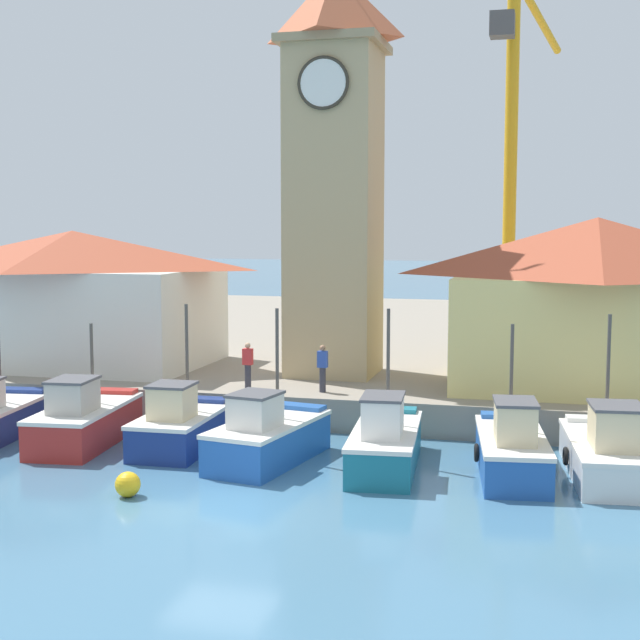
{
  "coord_description": "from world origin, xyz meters",
  "views": [
    {
      "loc": [
        7.54,
        -19.48,
        6.79
      ],
      "look_at": [
        -0.21,
        10.3,
        3.5
      ],
      "focal_mm": 50.0,
      "sensor_mm": 36.0,
      "label": 1
    }
  ],
  "objects_px": {
    "fishing_boat_mid_left": "(268,437)",
    "warehouse_right": "(596,301)",
    "fishing_boat_right_inner": "(610,452)",
    "dock_worker_along_quay": "(323,368)",
    "fishing_boat_left_outer": "(85,420)",
    "fishing_boat_mid_right": "(512,448)",
    "warehouse_left": "(74,296)",
    "fishing_boat_left_inner": "(181,426)",
    "mooring_buoy": "(128,484)",
    "dock_worker_near_tower": "(248,365)",
    "clock_tower": "(334,165)",
    "fishing_boat_center": "(385,442)",
    "port_crane_far": "(510,212)"
  },
  "relations": [
    {
      "from": "fishing_boat_left_inner",
      "to": "port_crane_far",
      "type": "bearing_deg",
      "value": 59.67
    },
    {
      "from": "dock_worker_along_quay",
      "to": "warehouse_left",
      "type": "bearing_deg",
      "value": 162.52
    },
    {
      "from": "mooring_buoy",
      "to": "dock_worker_along_quay",
      "type": "xyz_separation_m",
      "value": [
        2.69,
        9.14,
        1.65
      ]
    },
    {
      "from": "mooring_buoy",
      "to": "clock_tower",
      "type": "bearing_deg",
      "value": 80.46
    },
    {
      "from": "port_crane_far",
      "to": "dock_worker_along_quay",
      "type": "xyz_separation_m",
      "value": [
        -5.64,
        -10.97,
        -5.39
      ]
    },
    {
      "from": "clock_tower",
      "to": "warehouse_right",
      "type": "relative_size",
      "value": 1.69
    },
    {
      "from": "fishing_boat_left_inner",
      "to": "dock_worker_near_tower",
      "type": "xyz_separation_m",
      "value": [
        0.66,
        4.29,
        1.24
      ]
    },
    {
      "from": "fishing_boat_center",
      "to": "fishing_boat_right_inner",
      "type": "distance_m",
      "value": 6.06
    },
    {
      "from": "fishing_boat_mid_left",
      "to": "warehouse_right",
      "type": "relative_size",
      "value": 0.49
    },
    {
      "from": "fishing_boat_left_outer",
      "to": "fishing_boat_right_inner",
      "type": "xyz_separation_m",
      "value": [
        15.57,
        0.25,
        -0.05
      ]
    },
    {
      "from": "port_crane_far",
      "to": "mooring_buoy",
      "type": "height_order",
      "value": "port_crane_far"
    },
    {
      "from": "fishing_boat_mid_right",
      "to": "mooring_buoy",
      "type": "bearing_deg",
      "value": -154.07
    },
    {
      "from": "fishing_boat_left_outer",
      "to": "mooring_buoy",
      "type": "distance_m",
      "value": 5.97
    },
    {
      "from": "fishing_boat_right_inner",
      "to": "dock_worker_near_tower",
      "type": "bearing_deg",
      "value": 160.24
    },
    {
      "from": "warehouse_right",
      "to": "dock_worker_near_tower",
      "type": "relative_size",
      "value": 6.08
    },
    {
      "from": "fishing_boat_left_outer",
      "to": "dock_worker_near_tower",
      "type": "distance_m",
      "value": 6.0
    },
    {
      "from": "fishing_boat_right_inner",
      "to": "clock_tower",
      "type": "relative_size",
      "value": 0.32
    },
    {
      "from": "fishing_boat_left_outer",
      "to": "warehouse_left",
      "type": "distance_m",
      "value": 10.03
    },
    {
      "from": "fishing_boat_left_inner",
      "to": "fishing_boat_mid_left",
      "type": "bearing_deg",
      "value": -14.65
    },
    {
      "from": "clock_tower",
      "to": "dock_worker_along_quay",
      "type": "bearing_deg",
      "value": -82.15
    },
    {
      "from": "mooring_buoy",
      "to": "dock_worker_along_quay",
      "type": "height_order",
      "value": "dock_worker_along_quay"
    },
    {
      "from": "fishing_boat_center",
      "to": "dock_worker_near_tower",
      "type": "relative_size",
      "value": 3.24
    },
    {
      "from": "fishing_boat_center",
      "to": "warehouse_right",
      "type": "distance_m",
      "value": 10.56
    },
    {
      "from": "fishing_boat_left_outer",
      "to": "fishing_boat_left_inner",
      "type": "bearing_deg",
      "value": 3.43
    },
    {
      "from": "fishing_boat_left_outer",
      "to": "dock_worker_near_tower",
      "type": "relative_size",
      "value": 3.16
    },
    {
      "from": "warehouse_left",
      "to": "dock_worker_near_tower",
      "type": "relative_size",
      "value": 6.94
    },
    {
      "from": "fishing_boat_mid_left",
      "to": "fishing_boat_right_inner",
      "type": "height_order",
      "value": "fishing_boat_mid_left"
    },
    {
      "from": "fishing_boat_left_inner",
      "to": "fishing_boat_mid_right",
      "type": "height_order",
      "value": "fishing_boat_left_inner"
    },
    {
      "from": "port_crane_far",
      "to": "fishing_boat_mid_left",
      "type": "bearing_deg",
      "value": -110.24
    },
    {
      "from": "warehouse_left",
      "to": "dock_worker_near_tower",
      "type": "xyz_separation_m",
      "value": [
        8.76,
        -3.66,
        -1.93
      ]
    },
    {
      "from": "fishing_boat_mid_right",
      "to": "dock_worker_near_tower",
      "type": "height_order",
      "value": "fishing_boat_mid_right"
    },
    {
      "from": "fishing_boat_left_inner",
      "to": "mooring_buoy",
      "type": "distance_m",
      "value": 4.85
    },
    {
      "from": "fishing_boat_mid_left",
      "to": "mooring_buoy",
      "type": "xyz_separation_m",
      "value": [
        -2.38,
        -4.0,
        -0.43
      ]
    },
    {
      "from": "warehouse_right",
      "to": "dock_worker_along_quay",
      "type": "xyz_separation_m",
      "value": [
        -8.96,
        -3.2,
        -2.19
      ]
    },
    {
      "from": "fishing_boat_right_inner",
      "to": "fishing_boat_mid_left",
      "type": "bearing_deg",
      "value": -174.82
    },
    {
      "from": "fishing_boat_left_inner",
      "to": "mooring_buoy",
      "type": "height_order",
      "value": "fishing_boat_left_inner"
    },
    {
      "from": "fishing_boat_mid_right",
      "to": "warehouse_left",
      "type": "distance_m",
      "value": 20.02
    },
    {
      "from": "fishing_boat_mid_right",
      "to": "fishing_boat_right_inner",
      "type": "distance_m",
      "value": 2.6
    },
    {
      "from": "warehouse_left",
      "to": "dock_worker_along_quay",
      "type": "height_order",
      "value": "warehouse_left"
    },
    {
      "from": "port_crane_far",
      "to": "dock_worker_near_tower",
      "type": "distance_m",
      "value": 14.82
    },
    {
      "from": "warehouse_right",
      "to": "fishing_boat_right_inner",
      "type": "bearing_deg",
      "value": -88.91
    },
    {
      "from": "fishing_boat_mid_right",
      "to": "mooring_buoy",
      "type": "relative_size",
      "value": 7.95
    },
    {
      "from": "fishing_boat_left_inner",
      "to": "dock_worker_along_quay",
      "type": "relative_size",
      "value": 2.71
    },
    {
      "from": "fishing_boat_mid_left",
      "to": "fishing_boat_left_outer",
      "type": "bearing_deg",
      "value": 174.43
    },
    {
      "from": "fishing_boat_center",
      "to": "fishing_boat_mid_right",
      "type": "xyz_separation_m",
      "value": [
        3.46,
        0.22,
        -0.01
      ]
    },
    {
      "from": "clock_tower",
      "to": "dock_worker_along_quay",
      "type": "xyz_separation_m",
      "value": [
        0.52,
        -3.77,
        -7.05
      ]
    },
    {
      "from": "clock_tower",
      "to": "dock_worker_along_quay",
      "type": "distance_m",
      "value": 8.01
    },
    {
      "from": "clock_tower",
      "to": "warehouse_left",
      "type": "distance_m",
      "value": 12.05
    },
    {
      "from": "fishing_boat_left_outer",
      "to": "fishing_boat_mid_right",
      "type": "xyz_separation_m",
      "value": [
        13.0,
        -0.12,
        -0.02
      ]
    },
    {
      "from": "warehouse_right",
      "to": "dock_worker_near_tower",
      "type": "xyz_separation_m",
      "value": [
        -11.62,
        -3.26,
        -2.19
      ]
    }
  ]
}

